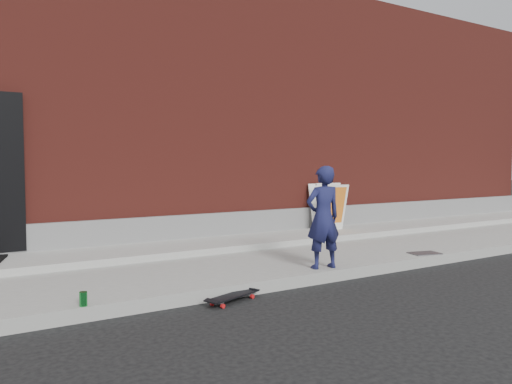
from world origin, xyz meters
TOP-DOWN VIEW (x-y plane):
  - ground at (0.00, 0.00)m, footprint 80.00×80.00m
  - sidewalk at (0.00, 1.50)m, footprint 20.00×3.00m
  - apron at (0.00, 2.40)m, footprint 20.00×1.20m
  - building at (-0.00, 6.99)m, footprint 20.00×8.10m
  - child at (1.17, 0.20)m, footprint 0.53×0.38m
  - skateboard at (-0.37, -0.12)m, footprint 0.73×0.41m
  - pizza_sign at (3.24, 2.58)m, footprint 0.62×0.70m
  - soda_can at (-1.92, 0.05)m, footprint 0.09×0.09m
  - utility_plate at (3.15, 0.20)m, footprint 0.51×0.38m

SIDE VIEW (x-z plane):
  - ground at x=0.00m, z-range 0.00..0.00m
  - skateboard at x=-0.37m, z-range 0.03..0.11m
  - sidewalk at x=0.00m, z-range 0.00..0.15m
  - utility_plate at x=3.15m, z-range 0.15..0.16m
  - apron at x=0.00m, z-range 0.15..0.25m
  - soda_can at x=-1.92m, z-range 0.15..0.29m
  - pizza_sign at x=3.24m, z-range 0.25..1.15m
  - child at x=1.17m, z-range 0.15..1.50m
  - building at x=0.00m, z-range 0.00..5.00m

